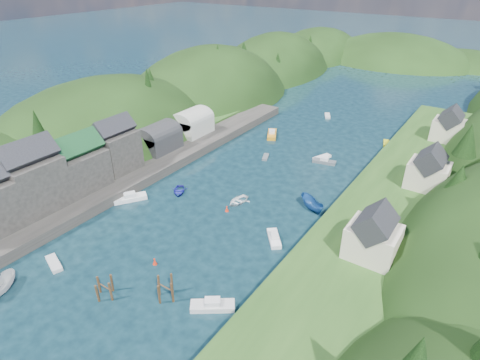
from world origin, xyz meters
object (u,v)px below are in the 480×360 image
Objects in this scene: piling_cluster_far at (166,290)px; channel_buoy_far at (227,209)px; channel_buoy_near at (155,262)px; piling_cluster_near at (105,290)px.

piling_cluster_far is 22.86m from channel_buoy_far.
piling_cluster_far reaches higher than channel_buoy_far.
channel_buoy_near and channel_buoy_far have the same top height.
channel_buoy_far is (0.42, 17.95, 0.00)m from channel_buoy_near.
channel_buoy_near is 17.95m from channel_buoy_far.
channel_buoy_far is (-5.86, 22.08, -0.91)m from piling_cluster_far.
channel_buoy_near is (0.77, 8.50, -0.73)m from piling_cluster_near.
piling_cluster_near is 3.23× the size of channel_buoy_near.
piling_cluster_far is at bearing 31.81° from piling_cluster_near.
piling_cluster_near is 3.23× the size of channel_buoy_far.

